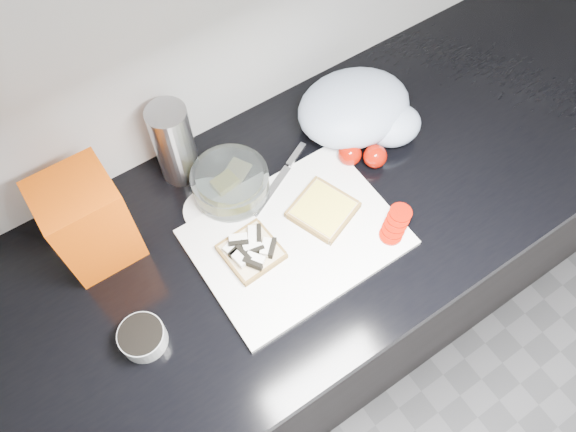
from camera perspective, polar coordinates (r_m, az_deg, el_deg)
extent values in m
cube|color=black|center=(1.58, -0.10, -8.95)|extent=(3.50, 0.60, 0.86)
cube|color=black|center=(1.17, -0.13, -1.05)|extent=(3.50, 0.64, 0.04)
cube|color=white|center=(1.13, 0.85, -2.20)|extent=(0.40, 0.30, 0.01)
cube|color=beige|center=(1.11, -3.74, -3.64)|extent=(0.11, 0.11, 0.01)
cube|color=white|center=(1.10, -5.65, -3.10)|extent=(0.04, 0.03, 0.01)
cube|color=black|center=(1.10, -5.65, -3.10)|extent=(0.04, 0.02, 0.02)
cube|color=white|center=(1.10, -5.06, -2.40)|extent=(0.04, 0.03, 0.01)
cube|color=black|center=(1.10, -5.06, -2.40)|extent=(0.04, 0.03, 0.02)
cube|color=white|center=(1.11, -3.53, -1.92)|extent=(0.04, 0.04, 0.01)
cube|color=black|center=(1.11, -3.53, -1.92)|extent=(0.03, 0.04, 0.02)
cube|color=white|center=(1.08, -4.95, -4.27)|extent=(0.03, 0.04, 0.01)
cube|color=black|center=(1.08, -4.95, -4.27)|extent=(0.01, 0.04, 0.02)
cube|color=white|center=(1.09, -3.60, -3.20)|extent=(0.04, 0.03, 0.01)
cube|color=black|center=(1.09, -3.60, -3.20)|extent=(0.04, 0.02, 0.02)
cube|color=white|center=(1.09, -2.16, -3.19)|extent=(0.04, 0.04, 0.01)
cube|color=black|center=(1.09, -2.16, -3.19)|extent=(0.03, 0.03, 0.02)
cube|color=white|center=(1.08, -3.36, -4.44)|extent=(0.04, 0.04, 0.01)
cube|color=black|center=(1.08, -3.36, -4.44)|extent=(0.03, 0.04, 0.02)
cube|color=beige|center=(1.15, 3.58, 0.61)|extent=(0.14, 0.14, 0.02)
cube|color=yellow|center=(1.14, 3.60, 0.84)|extent=(0.13, 0.13, 0.00)
cylinder|color=#960F03|center=(1.14, 10.38, -1.91)|extent=(0.05, 0.05, 0.01)
cylinder|color=#960F03|center=(1.15, 10.63, -1.34)|extent=(0.05, 0.05, 0.01)
cylinder|color=#960F03|center=(1.15, 10.88, -0.78)|extent=(0.05, 0.05, 0.01)
cylinder|color=#960F03|center=(1.15, 11.13, -0.22)|extent=(0.06, 0.06, 0.01)
cylinder|color=#960F03|center=(1.16, 11.38, 0.34)|extent=(0.06, 0.06, 0.01)
cube|color=#B9B9BE|center=(1.18, -1.72, 2.59)|extent=(0.13, 0.08, 0.00)
cube|color=#B9B9BE|center=(1.23, 0.83, 6.27)|extent=(0.06, 0.04, 0.01)
cylinder|color=#A6ABAC|center=(1.07, -14.53, -11.87)|extent=(0.08, 0.08, 0.04)
cylinder|color=black|center=(1.05, -14.74, -11.57)|extent=(0.08, 0.08, 0.01)
cylinder|color=silver|center=(1.18, -7.96, 0.60)|extent=(0.12, 0.12, 0.01)
cylinder|color=silver|center=(1.17, -5.84, 3.23)|extent=(0.16, 0.16, 0.07)
cube|color=yellow|center=(1.17, -6.33, 2.77)|extent=(0.05, 0.04, 0.04)
cube|color=#E3CF87|center=(1.20, -5.10, 3.77)|extent=(0.07, 0.07, 0.01)
cube|color=#F34E04|center=(1.10, -19.62, -0.51)|extent=(0.14, 0.13, 0.21)
cylinder|color=#A5A5AA|center=(1.17, -11.50, 7.20)|extent=(0.08, 0.08, 0.20)
ellipsoid|color=#AEBBD7|center=(1.27, 6.70, 10.90)|extent=(0.28, 0.24, 0.11)
ellipsoid|color=#AEBBD7|center=(1.27, 10.71, 9.02)|extent=(0.14, 0.12, 0.08)
sphere|color=#960F03|center=(1.23, 6.29, 6.27)|extent=(0.05, 0.05, 0.05)
sphere|color=#960F03|center=(1.23, 8.84, 6.01)|extent=(0.05, 0.05, 0.05)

